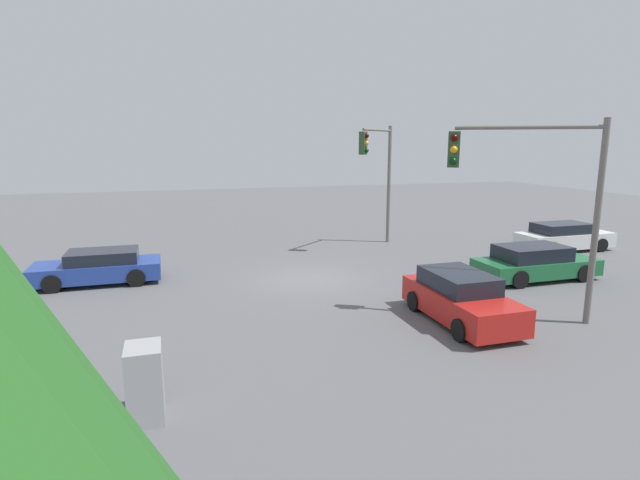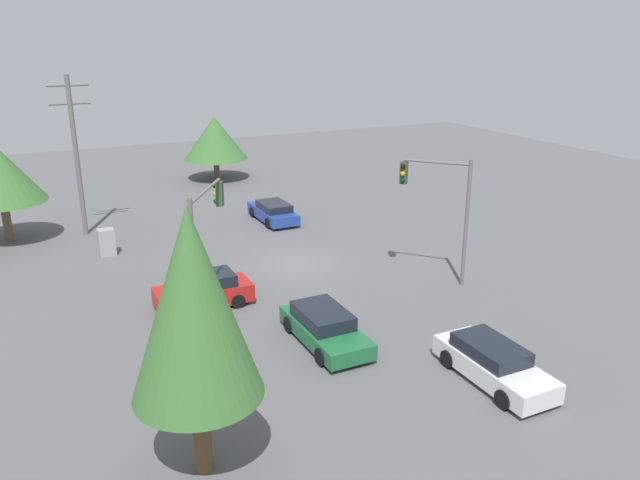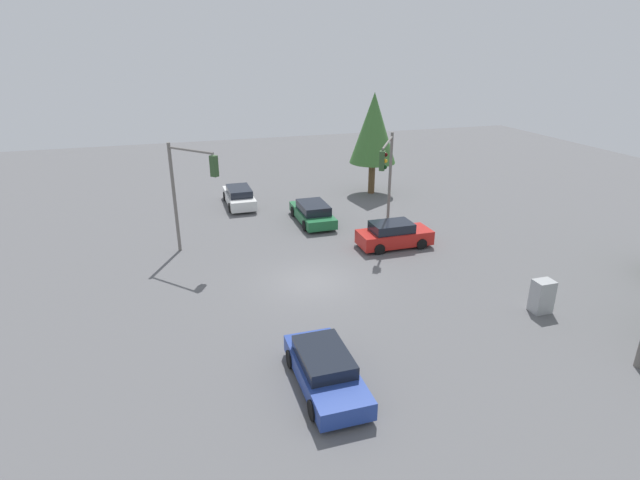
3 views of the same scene
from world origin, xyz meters
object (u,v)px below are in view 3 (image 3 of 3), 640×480
(sedan_green, at_px, (313,213))
(sedan_blue, at_px, (325,370))
(sedan_white, at_px, (239,196))
(traffic_signal_main, at_px, (387,168))
(electrical_cabinet, at_px, (542,296))
(traffic_signal_cross, at_px, (190,182))
(sedan_red, at_px, (394,235))

(sedan_green, bearing_deg, sedan_blue, -105.14)
(sedan_blue, bearing_deg, sedan_white, -91.01)
(sedan_green, bearing_deg, traffic_signal_main, -42.98)
(traffic_signal_main, height_order, electrical_cabinet, traffic_signal_main)
(sedan_blue, distance_m, traffic_signal_cross, 13.69)
(sedan_white, bearing_deg, sedan_red, -55.35)
(traffic_signal_main, bearing_deg, sedan_green, -100.82)
(sedan_white, distance_m, sedan_green, 6.43)
(sedan_white, height_order, sedan_green, sedan_white)
(sedan_white, xyz_separation_m, traffic_signal_cross, (3.65, 8.30, 3.47))
(sedan_green, distance_m, electrical_cabinet, 15.34)
(sedan_green, relative_size, sedan_blue, 1.04)
(sedan_blue, bearing_deg, sedan_red, -125.27)
(traffic_signal_cross, height_order, electrical_cabinet, traffic_signal_cross)
(sedan_red, distance_m, traffic_signal_main, 3.95)
(sedan_green, relative_size, traffic_signal_cross, 0.77)
(sedan_green, xyz_separation_m, traffic_signal_cross, (7.63, 3.25, 3.48))
(sedan_red, bearing_deg, sedan_green, -149.01)
(sedan_red, xyz_separation_m, traffic_signal_main, (-0.35, -2.03, 3.37))
(sedan_red, relative_size, electrical_cabinet, 2.84)
(traffic_signal_cross, relative_size, electrical_cabinet, 4.13)
(sedan_blue, relative_size, traffic_signal_cross, 0.75)
(sedan_white, height_order, sedan_red, sedan_red)
(traffic_signal_main, bearing_deg, sedan_white, -105.84)
(sedan_red, bearing_deg, sedan_white, -145.35)
(sedan_green, bearing_deg, sedan_red, -59.01)
(sedan_green, bearing_deg, electrical_cabinet, -66.56)
(sedan_white, relative_size, electrical_cabinet, 3.19)
(sedan_green, height_order, traffic_signal_main, traffic_signal_main)
(traffic_signal_cross, bearing_deg, electrical_cabinet, 10.44)
(sedan_red, height_order, traffic_signal_cross, traffic_signal_cross)
(sedan_blue, relative_size, electrical_cabinet, 3.08)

